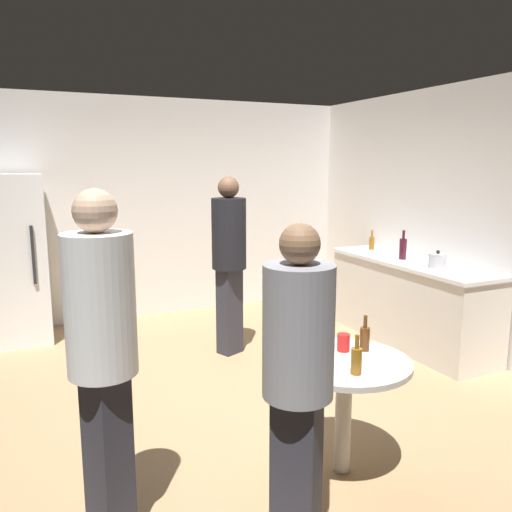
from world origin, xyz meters
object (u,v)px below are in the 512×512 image
object	(u,v)px
beer_bottle_amber	(356,360)
wine_bottle_on_counter	(403,248)
refrigerator	(12,260)
kettle	(438,261)
person_in_gray_shirt	(298,366)
person_in_black_shirt	(229,251)
foreground_table	(344,376)
beer_bottle_on_counter	(372,243)
person_in_white_shirt	(102,340)
plastic_cup_red	(343,342)
beer_bottle_brown	(365,338)

from	to	relation	value
beer_bottle_amber	wine_bottle_on_counter	bearing A→B (deg)	45.13
refrigerator	wine_bottle_on_counter	distance (m)	4.16
kettle	person_in_gray_shirt	size ratio (longest dim) A/B	0.15
kettle	person_in_black_shirt	size ratio (longest dim) A/B	0.14
foreground_table	person_in_black_shirt	size ratio (longest dim) A/B	0.45
beer_bottle_amber	beer_bottle_on_counter	bearing A→B (deg)	51.89
beer_bottle_on_counter	person_in_white_shirt	distance (m)	4.21
refrigerator	person_in_black_shirt	bearing A→B (deg)	-32.90
foreground_table	person_in_black_shirt	bearing A→B (deg)	86.91
kettle	person_in_white_shirt	xyz separation A→B (m)	(-3.35, -1.26, 0.08)
plastic_cup_red	person_in_white_shirt	distance (m)	1.50
kettle	person_in_gray_shirt	bearing A→B (deg)	-145.36
person_in_gray_shirt	plastic_cup_red	bearing A→B (deg)	-0.23
person_in_gray_shirt	refrigerator	bearing A→B (deg)	66.24
beer_bottle_amber	person_in_white_shirt	world-z (taller)	person_in_white_shirt
foreground_table	person_in_white_shirt	distance (m)	1.47
wine_bottle_on_counter	beer_bottle_on_counter	world-z (taller)	wine_bottle_on_counter
plastic_cup_red	person_in_black_shirt	distance (m)	2.11
beer_bottle_brown	kettle	bearing A→B (deg)	34.84
beer_bottle_brown	person_in_black_shirt	size ratio (longest dim) A/B	0.13
refrigerator	person_in_gray_shirt	size ratio (longest dim) A/B	1.10
foreground_table	plastic_cup_red	size ratio (longest dim) A/B	7.27
beer_bottle_on_counter	person_in_gray_shirt	bearing A→B (deg)	-131.81
beer_bottle_brown	person_in_white_shirt	bearing A→B (deg)	-178.19
beer_bottle_brown	person_in_white_shirt	size ratio (longest dim) A/B	0.13
wine_bottle_on_counter	beer_bottle_on_counter	xyz separation A→B (m)	(0.09, 0.66, -0.03)
foreground_table	wine_bottle_on_counter	bearing A→B (deg)	42.99
wine_bottle_on_counter	person_in_gray_shirt	distance (m)	3.38
refrigerator	beer_bottle_amber	xyz separation A→B (m)	(1.79, -3.71, -0.08)
kettle	person_in_gray_shirt	world-z (taller)	person_in_gray_shirt
wine_bottle_on_counter	person_in_black_shirt	bearing A→B (deg)	167.43
beer_bottle_on_counter	beer_bottle_amber	size ratio (longest dim) A/B	1.00
refrigerator	beer_bottle_amber	world-z (taller)	refrigerator
beer_bottle_amber	refrigerator	bearing A→B (deg)	115.80
beer_bottle_amber	person_in_white_shirt	size ratio (longest dim) A/B	0.13
person_in_white_shirt	refrigerator	bearing A→B (deg)	73.89
refrigerator	person_in_black_shirt	xyz separation A→B (m)	(1.98, -1.28, 0.15)
plastic_cup_red	person_in_white_shirt	size ratio (longest dim) A/B	0.06
beer_bottle_amber	person_in_black_shirt	size ratio (longest dim) A/B	0.13
beer_bottle_amber	person_in_gray_shirt	world-z (taller)	person_in_gray_shirt
person_in_black_shirt	foreground_table	bearing A→B (deg)	-26.38
beer_bottle_on_counter	beer_bottle_brown	world-z (taller)	beer_bottle_on_counter
beer_bottle_amber	person_in_gray_shirt	bearing A→B (deg)	-154.96
wine_bottle_on_counter	person_in_white_shirt	distance (m)	3.79
person_in_gray_shirt	kettle	bearing A→B (deg)	-7.18
beer_bottle_brown	person_in_gray_shirt	bearing A→B (deg)	-145.83
wine_bottle_on_counter	beer_bottle_on_counter	bearing A→B (deg)	82.36
beer_bottle_on_counter	refrigerator	bearing A→B (deg)	165.16
plastic_cup_red	person_in_gray_shirt	distance (m)	0.88
beer_bottle_on_counter	kettle	bearing A→B (deg)	-94.32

